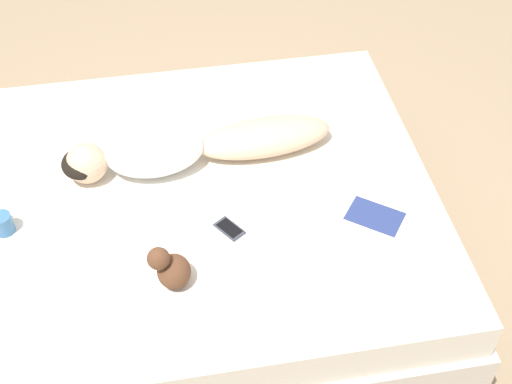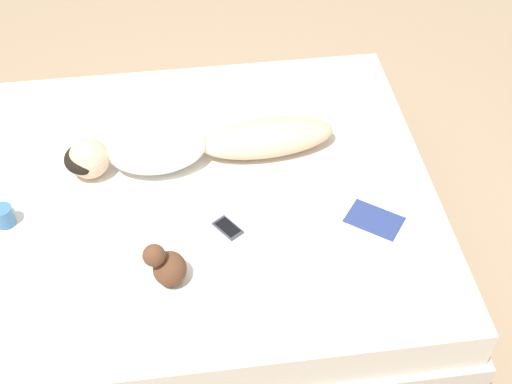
{
  "view_description": "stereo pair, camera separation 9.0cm",
  "coord_description": "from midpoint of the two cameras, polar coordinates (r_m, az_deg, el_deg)",
  "views": [
    {
      "loc": [
        -2.27,
        0.13,
        2.92
      ],
      "look_at": [
        -0.1,
        -0.25,
        0.65
      ],
      "focal_mm": 50.0,
      "sensor_mm": 36.0,
      "label": 1
    },
    {
      "loc": [
        -2.29,
        0.04,
        2.92
      ],
      "look_at": [
        -0.1,
        -0.25,
        0.65
      ],
      "focal_mm": 50.0,
      "sensor_mm": 36.0,
      "label": 2
    }
  ],
  "objects": [
    {
      "name": "person",
      "position": [
        3.34,
        -6.37,
        3.55
      ],
      "size": [
        0.34,
        1.28,
        0.2
      ],
      "rotation": [
        0.0,
        0.0,
        0.07
      ],
      "color": "#DBB28E",
      "rests_on": "bed"
    },
    {
      "name": "open_magazine",
      "position": [
        3.09,
        7.9,
        -3.41
      ],
      "size": [
        0.59,
        0.56,
        0.01
      ],
      "rotation": [
        0.0,
        0.0,
        -0.65
      ],
      "color": "silver",
      "rests_on": "bed"
    },
    {
      "name": "ground_plane",
      "position": [
        3.71,
        -4.84,
        -6.45
      ],
      "size": [
        12.0,
        12.0,
        0.0
      ],
      "primitive_type": "plane",
      "color": "#9E8466"
    },
    {
      "name": "bed",
      "position": [
        3.48,
        -5.14,
        -3.45
      ],
      "size": [
        1.93,
        2.2,
        0.6
      ],
      "color": "beige",
      "rests_on": "ground_plane"
    },
    {
      "name": "coffee_mug",
      "position": [
        3.25,
        -20.34,
        -2.36
      ],
      "size": [
        0.12,
        0.09,
        0.09
      ],
      "color": "teal",
      "rests_on": "bed"
    },
    {
      "name": "plush_toy",
      "position": [
        2.87,
        -7.75,
        -6.1
      ],
      "size": [
        0.15,
        0.17,
        0.2
      ],
      "color": "brown",
      "rests_on": "bed"
    },
    {
      "name": "cell_phone",
      "position": [
        3.08,
        -2.98,
        -2.96
      ],
      "size": [
        0.15,
        0.14,
        0.01
      ],
      "rotation": [
        0.0,
        0.0,
        -0.97
      ],
      "color": "#333842",
      "rests_on": "bed"
    }
  ]
}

